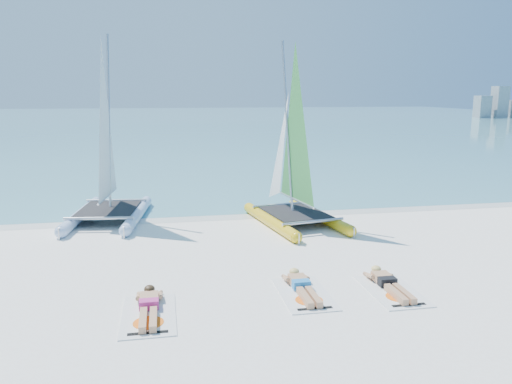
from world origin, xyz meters
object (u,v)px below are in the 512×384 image
Objects in this scene: sunbather_b at (302,285)px; catamaran_yellow at (290,164)px; towel_b at (304,294)px; towel_a at (149,315)px; towel_c at (392,291)px; catamaran_blue at (107,164)px; sunbather_c at (388,282)px; sunbather_a at (149,305)px.

catamaran_yellow is at bearing 78.22° from sunbather_b.
towel_b is at bearing -111.61° from catamaran_yellow.
towel_c is (5.01, 0.25, 0.00)m from towel_a.
towel_c is at bearing -11.26° from sunbather_b.
catamaran_blue is 7.94m from towel_a.
sunbather_c is at bearing -40.92° from catamaran_blue.
sunbather_c is at bearing 5.03° from towel_a.
catamaran_yellow is at bearing 54.90° from sunbather_a.
sunbather_a is at bearing -135.29° from catamaran_yellow.
sunbather_a is at bearing -177.15° from sunbather_c.
catamaran_yellow is 6.13m from sunbather_b.
sunbather_b is at bearing 7.75° from sunbather_a.
catamaran_blue reaches higher than sunbather_a.
catamaran_blue is 3.59× the size of sunbather_b.
sunbather_b reaches higher than towel_b.
sunbather_c is (5.01, 0.44, 0.11)m from towel_a.
towel_b is at bearing -50.34° from catamaran_blue.
catamaran_yellow is 3.20× the size of towel_a.
sunbather_a is at bearing -71.96° from catamaran_blue.
sunbather_a is 1.00× the size of sunbather_b.
sunbather_b is (3.14, 0.62, 0.11)m from towel_a.
catamaran_yellow is 3.20× the size of towel_c.
catamaran_yellow is at bearing -4.82° from catamaran_blue.
towel_a is (1.44, -7.59, -1.84)m from catamaran_blue.
catamaran_yellow is 6.22m from sunbather_c.
sunbather_c reaches higher than towel_c.
towel_a is 1.07× the size of sunbather_a.
catamaran_blue is 1.05× the size of catamaran_yellow.
catamaran_blue is 7.73m from sunbather_a.
sunbather_a and sunbather_b have the same top height.
sunbather_b is at bearing 174.52° from sunbather_c.
towel_a is 3.17m from towel_b.
sunbather_b is 0.93× the size of towel_c.
catamaran_yellow is 6.35m from towel_b.
towel_c is (6.44, -7.34, -1.84)m from catamaran_blue.
catamaran_blue reaches higher than towel_c.
catamaran_yellow is 7.94m from towel_a.
sunbather_b is (4.58, -6.97, -1.73)m from catamaran_blue.
catamaran_blue is at bearing 123.31° from sunbather_b.
catamaran_yellow reaches higher than sunbather_a.
sunbather_a is at bearing -172.25° from sunbather_b.
sunbather_b is at bearing -49.63° from catamaran_blue.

